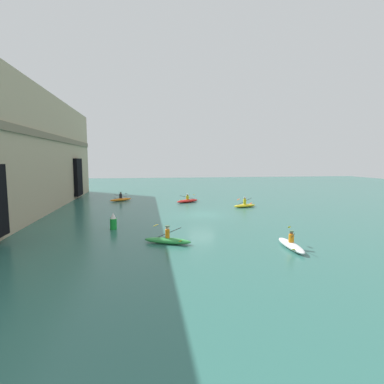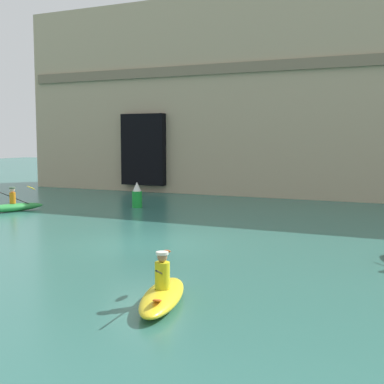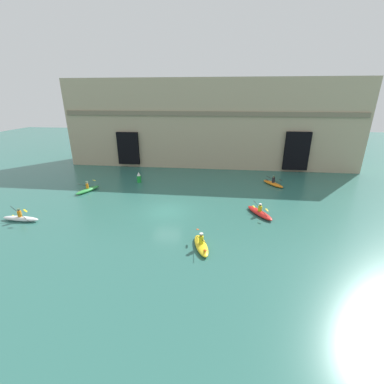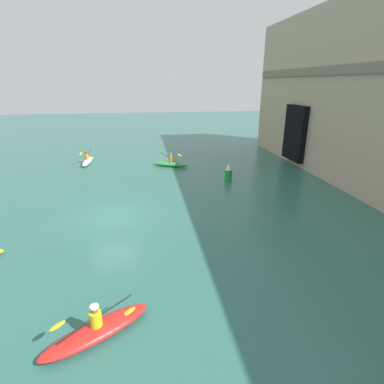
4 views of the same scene
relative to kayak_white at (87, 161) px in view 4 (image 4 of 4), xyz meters
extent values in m
plane|color=#2D665B|center=(11.96, 3.29, -0.24)|extent=(120.00, 120.00, 0.00)
cube|color=black|center=(3.21, 18.14, 2.54)|extent=(3.11, 0.70, 4.62)
ellipsoid|color=white|center=(0.00, 0.00, -0.04)|extent=(3.29, 0.74, 0.40)
cylinder|color=orange|center=(0.00, 0.00, 0.41)|extent=(0.32, 0.32, 0.49)
sphere|color=brown|center=(0.00, 0.00, 0.76)|extent=(0.21, 0.21, 0.21)
cylinder|color=#4C6B4C|center=(0.00, 0.00, 0.84)|extent=(0.26, 0.26, 0.06)
cylinder|color=black|center=(0.00, 0.00, 0.43)|extent=(1.98, 0.69, 1.04)
ellipsoid|color=yellow|center=(-0.87, 0.29, -0.02)|extent=(0.45, 0.30, 0.24)
ellipsoid|color=yellow|center=(0.87, -0.29, 0.88)|extent=(0.45, 0.30, 0.24)
ellipsoid|color=green|center=(2.18, 7.35, -0.05)|extent=(1.79, 3.13, 0.39)
cylinder|color=orange|center=(2.18, 7.35, 0.42)|extent=(0.29, 0.29, 0.54)
sphere|color=beige|center=(2.18, 7.35, 0.81)|extent=(0.24, 0.24, 0.24)
cylinder|color=#4C6B4C|center=(2.18, 7.35, 0.91)|extent=(0.30, 0.30, 0.06)
cylinder|color=black|center=(2.18, 7.35, 0.45)|extent=(1.18, 1.67, 0.98)
ellipsoid|color=yellow|center=(1.68, 6.62, 0.02)|extent=(0.39, 0.45, 0.23)
ellipsoid|color=yellow|center=(2.69, 8.08, 0.87)|extent=(0.39, 0.45, 0.23)
ellipsoid|color=red|center=(20.37, 3.58, -0.05)|extent=(2.38, 3.23, 0.38)
cylinder|color=gold|center=(20.37, 3.58, 0.37)|extent=(0.34, 0.34, 0.47)
sphere|color=brown|center=(20.37, 3.58, 0.71)|extent=(0.21, 0.21, 0.21)
cylinder|color=silver|center=(20.37, 3.58, 0.80)|extent=(0.26, 0.26, 0.06)
cylinder|color=black|center=(20.37, 3.58, 0.40)|extent=(0.99, 2.01, 0.64)
ellipsoid|color=yellow|center=(20.80, 2.69, 0.67)|extent=(0.35, 0.47, 0.16)
ellipsoid|color=yellow|center=(19.95, 4.47, 0.13)|extent=(0.35, 0.47, 0.16)
cylinder|color=green|center=(6.83, 11.22, 0.18)|extent=(0.51, 0.51, 0.84)
cone|color=white|center=(6.83, 11.22, 0.83)|extent=(0.44, 0.44, 0.47)
camera|label=1|loc=(-16.60, 8.60, 5.16)|focal=28.00mm
camera|label=2|loc=(20.94, -12.11, 3.32)|focal=50.00mm
camera|label=3|loc=(16.79, -17.76, 9.81)|focal=24.00mm
camera|label=4|loc=(27.42, 5.22, 6.67)|focal=28.00mm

